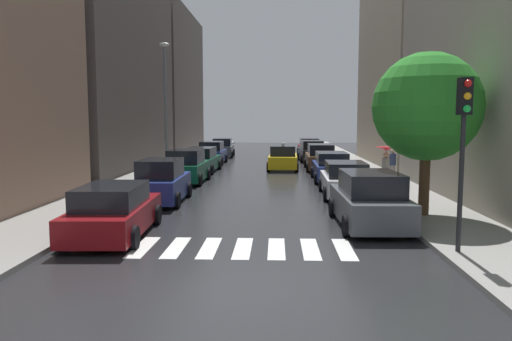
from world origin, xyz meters
name	(u,v)px	position (x,y,z in m)	size (l,w,h in m)	color
ground_plane	(263,169)	(0.00, 24.00, -0.02)	(28.00, 72.00, 0.04)	#242426
sidewalk_left	(169,167)	(-6.50, 24.00, 0.07)	(3.00, 72.00, 0.15)	gray
sidewalk_right	(359,168)	(6.50, 24.00, 0.07)	(3.00, 72.00, 0.15)	gray
crosswalk_stripes	(243,248)	(0.00, 3.31, 0.01)	(5.85, 2.20, 0.01)	silver
building_left_mid	(100,72)	(-11.00, 23.66, 6.53)	(6.00, 17.88, 13.07)	#564C47
building_left_far	(162,82)	(-11.00, 41.99, 7.14)	(6.00, 17.07, 14.28)	#564C47
building_right_mid	(417,70)	(11.00, 27.03, 6.94)	(6.00, 14.82, 13.88)	#B2A38C
parked_car_left_nearest	(114,212)	(-3.90, 4.54, 0.73)	(2.27, 4.80, 1.54)	maroon
parked_car_left_second	(162,182)	(-3.84, 10.38, 0.83)	(2.02, 4.19, 1.80)	navy
parked_car_left_third	(186,167)	(-3.94, 16.63, 0.83)	(2.21, 4.09, 1.79)	#0C4C2D
parked_car_left_fourth	(202,160)	(-3.93, 21.97, 0.75)	(2.18, 4.75, 1.59)	#0C4C2D
parked_car_left_fifth	(212,153)	(-3.99, 27.60, 0.79)	(2.05, 4.13, 1.70)	navy
parked_car_left_sixth	(223,148)	(-3.90, 34.27, 0.78)	(2.06, 4.06, 1.66)	#474C51
parked_car_right_nearest	(370,201)	(3.89, 6.23, 0.82)	(2.23, 4.64, 1.77)	#474C51
parked_car_right_second	(345,180)	(3.96, 12.35, 0.73)	(2.19, 4.41, 1.54)	silver
parked_car_right_third	(331,167)	(3.93, 17.75, 0.75)	(2.09, 4.56, 1.60)	navy
parked_car_right_fourth	(320,158)	(3.84, 23.53, 0.81)	(2.07, 4.82, 1.74)	brown
parked_car_right_fifth	(311,152)	(3.71, 30.04, 0.78)	(2.20, 4.38, 1.67)	black
parked_car_right_sixth	(309,147)	(3.90, 36.09, 0.76)	(2.08, 4.62, 1.61)	maroon
taxi_midroad	(283,158)	(1.34, 23.66, 0.76)	(2.17, 4.40, 1.81)	yellow
pedestrian_foreground	(393,164)	(7.16, 17.18, 1.01)	(0.36, 0.36, 1.66)	gray
pedestrian_near_tree	(386,159)	(5.98, 13.48, 1.58)	(0.97, 0.97, 1.99)	black
street_tree_right	(427,107)	(5.98, 7.47, 3.84)	(3.68, 3.68, 5.55)	#513823
traffic_light_right_corner	(464,126)	(5.45, 2.69, 3.29)	(0.30, 0.42, 4.30)	black
lamp_post_left	(165,100)	(-5.55, 18.99, 4.50)	(0.60, 0.28, 7.61)	#595B60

